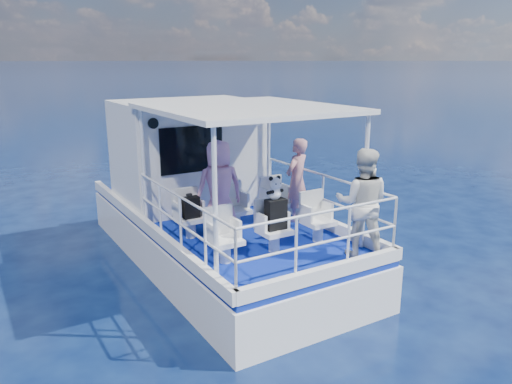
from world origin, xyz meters
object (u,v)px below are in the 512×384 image
passenger_port_fwd (219,188)px  backpack_center (276,214)px  passenger_stbd_aft (362,203)px  panda (275,188)px

passenger_port_fwd → backpack_center: bearing=118.4°
passenger_stbd_aft → panda: passenger_stbd_aft is taller
backpack_center → panda: bearing=116.5°
panda → backpack_center: bearing=-63.5°
passenger_port_fwd → passenger_stbd_aft: size_ratio=0.99×
passenger_port_fwd → backpack_center: (0.41, -1.18, -0.22)m
passenger_port_fwd → backpack_center: 1.27m
passenger_port_fwd → passenger_stbd_aft: 2.49m
backpack_center → panda: (-0.01, 0.02, 0.44)m
passenger_port_fwd → passenger_stbd_aft: (1.48, -2.00, 0.01)m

